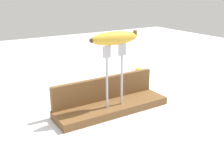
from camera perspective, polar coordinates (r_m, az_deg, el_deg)
The scene contains 6 objects.
ground_plane at distance 0.89m, azimuth 0.00°, elevation -7.66°, with size 3.00×3.00×0.00m, color silver.
wooden_board at distance 0.89m, azimuth 0.00°, elevation -6.94°, with size 0.38×0.11×0.02m, color brown.
board_backstop at distance 0.90m, azimuth -1.57°, elevation -2.93°, with size 0.37×0.02×0.08m, color brown.
fork_stand_center at distance 0.83m, azimuth 0.53°, elevation 0.85°, with size 0.08×0.01×0.20m.
banana_raised_center at distance 0.81m, azimuth 0.54°, elevation 7.65°, with size 0.16×0.05×0.04m.
banana_chunk_near at distance 1.23m, azimuth 5.86°, elevation 0.38°, with size 0.05×0.05×0.04m.
Camera 1 is at (-0.43, -0.68, 0.38)m, focal length 43.48 mm.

